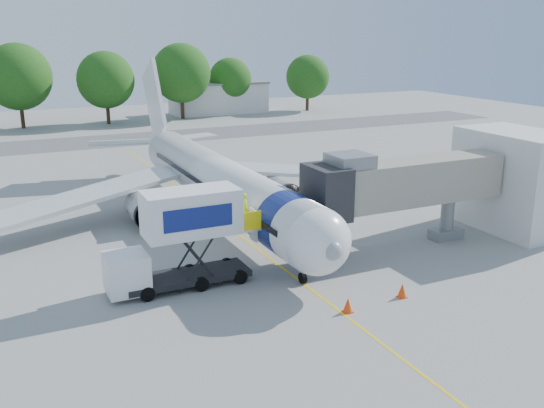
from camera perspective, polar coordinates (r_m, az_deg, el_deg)
name	(u,v)px	position (r m, az deg, el deg)	size (l,w,h in m)	color
ground	(238,234)	(42.60, -3.19, -2.86)	(160.00, 160.00, 0.00)	gray
guidance_line	(238,234)	(42.60, -3.19, -2.86)	(0.15, 70.00, 0.01)	yellow
taxiway_strip	(115,140)	(81.94, -14.56, 5.82)	(120.00, 10.00, 0.01)	#59595B
aircraft	(217,181)	(45.47, -5.24, 2.18)	(34.17, 37.73, 11.35)	white
jet_bridge	(395,184)	(39.34, 11.53, 1.83)	(13.90, 3.20, 6.60)	gray
terminal_stub	(515,180)	(46.51, 21.91, 2.09)	(5.00, 8.00, 7.00)	silver
catering_hiloader	(181,240)	(33.48, -8.60, -3.35)	(8.50, 2.44, 5.50)	black
ground_tug	(487,338)	(28.88, 19.56, -11.81)	(3.45, 1.78, 1.38)	white
safety_cone_a	(402,291)	(33.38, 12.15, -7.99)	(0.50, 0.50, 0.80)	#E93C0C
safety_cone_b	(348,305)	(31.28, 7.15, -9.44)	(0.50, 0.50, 0.79)	#E93C0C
outbuilding_right	(218,97)	(106.66, -5.06, 9.96)	(16.40, 7.40, 5.30)	silver
tree_c	(18,77)	(95.87, -22.80, 10.98)	(9.57, 9.57, 12.20)	#382314
tree_d	(106,80)	(96.38, -15.39, 11.20)	(8.57, 8.57, 10.93)	#382314
tree_e	(181,73)	(99.84, -8.55, 12.09)	(9.39, 9.39, 11.97)	#382314
tree_f	(230,80)	(106.12, -3.96, 11.60)	(7.38, 7.38, 9.42)	#382314
tree_g	(308,77)	(109.49, 3.38, 11.86)	(7.65, 7.65, 9.76)	#382314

